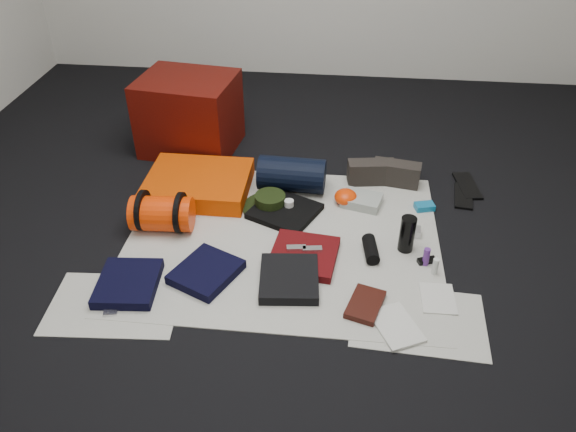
# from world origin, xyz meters

# --- Properties ---
(floor) EXTENTS (4.50, 4.50, 0.02)m
(floor) POSITION_xyz_m (0.00, 0.00, -0.01)
(floor) COLOR black
(floor) RESTS_ON ground
(newspaper_mat) EXTENTS (1.60, 1.30, 0.01)m
(newspaper_mat) POSITION_xyz_m (0.00, 0.00, 0.00)
(newspaper_mat) COLOR silver
(newspaper_mat) RESTS_ON floor
(newspaper_sheet_front_left) EXTENTS (0.61, 0.44, 0.00)m
(newspaper_sheet_front_left) POSITION_xyz_m (-0.70, -0.55, 0.00)
(newspaper_sheet_front_left) COLOR silver
(newspaper_sheet_front_left) RESTS_ON floor
(newspaper_sheet_front_right) EXTENTS (0.60, 0.43, 0.00)m
(newspaper_sheet_front_right) POSITION_xyz_m (0.65, -0.50, 0.00)
(newspaper_sheet_front_right) COLOR silver
(newspaper_sheet_front_right) RESTS_ON floor
(red_cabinet) EXTENTS (0.63, 0.55, 0.48)m
(red_cabinet) POSITION_xyz_m (-0.70, 0.91, 0.24)
(red_cabinet) COLOR #4B0B05
(red_cabinet) RESTS_ON floor
(sleeping_pad) EXTENTS (0.58, 0.47, 0.11)m
(sleeping_pad) POSITION_xyz_m (-0.54, 0.39, 0.06)
(sleeping_pad) COLOR #D14002
(sleeping_pad) RESTS_ON newspaper_mat
(stuff_sack) EXTENTS (0.33, 0.20, 0.19)m
(stuff_sack) POSITION_xyz_m (-0.64, 0.02, 0.10)
(stuff_sack) COLOR red
(stuff_sack) RESTS_ON newspaper_mat
(sack_strap_left) EXTENTS (0.02, 0.22, 0.22)m
(sack_strap_left) POSITION_xyz_m (-0.74, 0.02, 0.11)
(sack_strap_left) COLOR black
(sack_strap_left) RESTS_ON newspaper_mat
(sack_strap_right) EXTENTS (0.02, 0.22, 0.22)m
(sack_strap_right) POSITION_xyz_m (-0.54, 0.02, 0.11)
(sack_strap_right) COLOR black
(sack_strap_right) RESTS_ON newspaper_mat
(navy_duffel) EXTENTS (0.39, 0.22, 0.20)m
(navy_duffel) POSITION_xyz_m (-0.00, 0.47, 0.11)
(navy_duffel) COLOR black
(navy_duffel) RESTS_ON newspaper_mat
(boonie_brim) EXTENTS (0.39, 0.39, 0.01)m
(boonie_brim) POSITION_xyz_m (-0.10, 0.27, 0.01)
(boonie_brim) COLOR black
(boonie_brim) RESTS_ON newspaper_mat
(boonie_crown) EXTENTS (0.17, 0.17, 0.08)m
(boonie_crown) POSITION_xyz_m (-0.10, 0.27, 0.05)
(boonie_crown) COLOR black
(boonie_crown) RESTS_ON boonie_brim
(hiking_boot_left) EXTENTS (0.28, 0.14, 0.14)m
(hiking_boot_left) POSITION_xyz_m (0.45, 0.60, 0.07)
(hiking_boot_left) COLOR #2C2722
(hiking_boot_left) RESTS_ON newspaper_mat
(hiking_boot_right) EXTENTS (0.29, 0.15, 0.14)m
(hiking_boot_right) POSITION_xyz_m (0.60, 0.60, 0.07)
(hiking_boot_right) COLOR #2C2722
(hiking_boot_right) RESTS_ON newspaper_mat
(flip_flop_left) EXTENTS (0.13, 0.27, 0.01)m
(flip_flop_left) POSITION_xyz_m (0.99, 0.50, 0.01)
(flip_flop_left) COLOR black
(flip_flop_left) RESTS_ON floor
(flip_flop_right) EXTENTS (0.14, 0.30, 0.02)m
(flip_flop_right) POSITION_xyz_m (1.02, 0.61, 0.01)
(flip_flop_right) COLOR black
(flip_flop_right) RESTS_ON floor
(trousers_navy_a) EXTENTS (0.29, 0.33, 0.05)m
(trousers_navy_a) POSITION_xyz_m (-0.67, -0.44, 0.03)
(trousers_navy_a) COLOR black
(trousers_navy_a) RESTS_ON newspaper_mat
(trousers_navy_b) EXTENTS (0.36, 0.38, 0.05)m
(trousers_navy_b) POSITION_xyz_m (-0.33, -0.32, 0.03)
(trousers_navy_b) COLOR black
(trousers_navy_b) RESTS_ON newspaper_mat
(trousers_charcoal) EXTENTS (0.30, 0.33, 0.05)m
(trousers_charcoal) POSITION_xyz_m (0.07, -0.33, 0.03)
(trousers_charcoal) COLOR black
(trousers_charcoal) RESTS_ON newspaper_mat
(black_tshirt) EXTENTS (0.43, 0.42, 0.03)m
(black_tshirt) POSITION_xyz_m (-0.02, 0.22, 0.02)
(black_tshirt) COLOR black
(black_tshirt) RESTS_ON newspaper_mat
(red_shirt) EXTENTS (0.35, 0.35, 0.04)m
(red_shirt) POSITION_xyz_m (0.12, -0.15, 0.03)
(red_shirt) COLOR #4D080A
(red_shirt) RESTS_ON newspaper_mat
(orange_stuff_sack) EXTENTS (0.15, 0.15, 0.08)m
(orange_stuff_sack) POSITION_xyz_m (0.31, 0.36, 0.05)
(orange_stuff_sack) COLOR red
(orange_stuff_sack) RESTS_ON newspaper_mat
(first_aid_pouch) EXTENTS (0.24, 0.21, 0.05)m
(first_aid_pouch) POSITION_xyz_m (0.40, 0.36, 0.03)
(first_aid_pouch) COLOR gray
(first_aid_pouch) RESTS_ON newspaper_mat
(water_bottle) EXTENTS (0.09, 0.09, 0.19)m
(water_bottle) POSITION_xyz_m (0.62, -0.02, 0.10)
(water_bottle) COLOR black
(water_bottle) RESTS_ON newspaper_mat
(speaker) EXTENTS (0.09, 0.18, 0.07)m
(speaker) POSITION_xyz_m (0.45, -0.08, 0.04)
(speaker) COLOR black
(speaker) RESTS_ON newspaper_mat
(compact_camera) EXTENTS (0.11, 0.07, 0.04)m
(compact_camera) POSITION_xyz_m (0.66, 0.11, 0.03)
(compact_camera) COLOR silver
(compact_camera) RESTS_ON newspaper_mat
(cyan_case) EXTENTS (0.12, 0.09, 0.03)m
(cyan_case) POSITION_xyz_m (0.75, 0.35, 0.02)
(cyan_case) COLOR #0F6592
(cyan_case) RESTS_ON newspaper_mat
(toiletry_purple) EXTENTS (0.04, 0.04, 0.09)m
(toiletry_purple) POSITION_xyz_m (0.71, -0.13, 0.05)
(toiletry_purple) COLOR #58277F
(toiletry_purple) RESTS_ON newspaper_mat
(toiletry_clear) EXTENTS (0.03, 0.03, 0.09)m
(toiletry_clear) POSITION_xyz_m (0.75, -0.19, 0.05)
(toiletry_clear) COLOR silver
(toiletry_clear) RESTS_ON newspaper_mat
(paperback_book) EXTENTS (0.19, 0.24, 0.03)m
(paperback_book) POSITION_xyz_m (0.42, -0.45, 0.02)
(paperback_book) COLOR black
(paperback_book) RESTS_ON newspaper_mat
(map_booklet) EXTENTS (0.25, 0.29, 0.01)m
(map_booklet) POSITION_xyz_m (0.55, -0.56, 0.01)
(map_booklet) COLOR beige
(map_booklet) RESTS_ON newspaper_mat
(map_printout) EXTENTS (0.16, 0.20, 0.01)m
(map_printout) POSITION_xyz_m (0.75, -0.36, 0.01)
(map_printout) COLOR beige
(map_printout) RESTS_ON newspaper_mat
(sunglasses) EXTENTS (0.10, 0.07, 0.02)m
(sunglasses) POSITION_xyz_m (0.72, -0.11, 0.02)
(sunglasses) COLOR black
(sunglasses) RESTS_ON newspaper_mat
(key_cluster) EXTENTS (0.07, 0.07, 0.01)m
(key_cluster) POSITION_xyz_m (-0.70, -0.60, 0.01)
(key_cluster) COLOR silver
(key_cluster) RESTS_ON newspaper_mat
(tape_roll) EXTENTS (0.05, 0.05, 0.04)m
(tape_roll) POSITION_xyz_m (0.00, 0.25, 0.06)
(tape_roll) COLOR silver
(tape_roll) RESTS_ON black_tshirt
(energy_bar_a) EXTENTS (0.10, 0.05, 0.01)m
(energy_bar_a) POSITION_xyz_m (0.08, -0.13, 0.06)
(energy_bar_a) COLOR silver
(energy_bar_a) RESTS_ON red_shirt
(energy_bar_b) EXTENTS (0.10, 0.05, 0.01)m
(energy_bar_b) POSITION_xyz_m (0.16, -0.13, 0.06)
(energy_bar_b) COLOR silver
(energy_bar_b) RESTS_ON red_shirt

